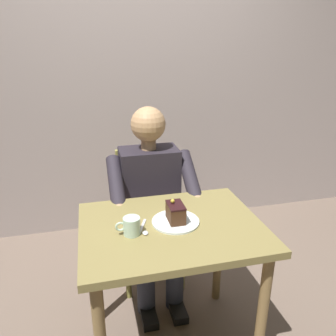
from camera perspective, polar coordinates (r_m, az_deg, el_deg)
The scene contains 8 objects.
cafe_rear_panel at distance 2.75m, azimuth -7.13°, elevation 19.61°, with size 6.40×0.12×3.00m, color #A79894.
dining_table at distance 1.63m, azimuth 0.61°, elevation -13.29°, with size 0.86×0.66×0.75m.
chair at distance 2.26m, azimuth -3.59°, elevation -7.18°, with size 0.42×0.42×0.89m.
seated_person at distance 2.05m, azimuth -2.80°, elevation -5.88°, with size 0.53×0.58×1.21m.
dessert_plate at distance 1.59m, azimuth 1.33°, elevation -9.30°, with size 0.23×0.23×0.01m, color white.
cake_slice at distance 1.56m, azimuth 1.34°, elevation -7.74°, with size 0.07×0.12×0.11m.
coffee_cup at distance 1.49m, azimuth -6.42°, elevation -9.97°, with size 0.11×0.08×0.08m.
dessert_spoon at distance 1.53m, azimuth -4.19°, elevation -10.62°, with size 0.05×0.14×0.01m.
Camera 1 is at (0.34, 1.31, 1.55)m, focal length 34.94 mm.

